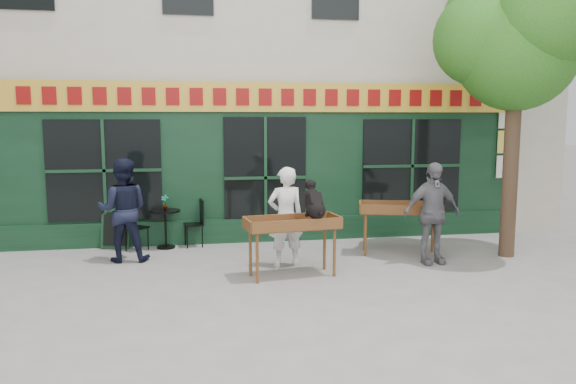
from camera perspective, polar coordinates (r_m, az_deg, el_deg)
The scene contains 14 objects.
ground at distance 9.63m, azimuth -0.42°, elevation -7.99°, with size 80.00×80.00×0.00m, color slate.
building at distance 15.39m, azimuth -4.28°, elevation 16.46°, with size 14.00×7.26×10.00m.
street_tree at distance 11.28m, azimuth 22.31°, elevation 14.78°, with size 3.05×2.90×5.60m.
book_cart_center at distance 9.12m, azimuth 0.45°, elevation -3.56°, with size 1.57×0.82×0.99m.
dog at distance 9.06m, azimuth 2.68°, elevation -0.64°, with size 0.34×0.60×0.60m, color black, non-canonical shape.
woman at distance 9.74m, azimuth -0.24°, elevation -2.55°, with size 0.64×0.42×1.75m, color white.
book_cart_right at distance 10.83m, azimuth 11.32°, elevation -1.95°, with size 1.61×1.00×0.99m.
man_right at distance 10.25m, azimuth 14.41°, elevation -2.10°, with size 1.06×0.44×1.81m, color slate.
bistro_table at distance 11.41m, azimuth -12.35°, elevation -2.91°, with size 0.60×0.60×0.76m.
bistro_chair_left at distance 11.41m, azimuth -15.48°, elevation -2.94°, with size 0.51×0.51×0.95m.
bistro_chair_right at distance 11.46m, azimuth -9.15°, elevation -2.72°, with size 0.41×0.41×0.95m.
potted_plant at distance 11.35m, azimuth -12.40°, elevation -1.05°, with size 0.16×0.11×0.31m, color gray.
man_left at distance 10.52m, azimuth -16.42°, elevation -1.76°, with size 0.91×0.71×1.87m, color black.
chalkboard at distance 11.65m, azimuth -17.13°, elevation -3.59°, with size 0.58×0.28×0.79m.
Camera 1 is at (-1.53, -9.15, 2.57)m, focal length 35.00 mm.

